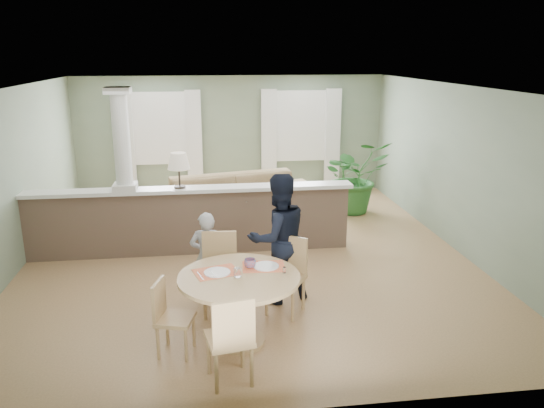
{
  "coord_description": "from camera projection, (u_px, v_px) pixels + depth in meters",
  "views": [
    {
      "loc": [
        -0.66,
        -8.14,
        3.21
      ],
      "look_at": [
        0.28,
        -1.0,
        1.13
      ],
      "focal_mm": 35.0,
      "sensor_mm": 36.0,
      "label": 1
    }
  ],
  "objects": [
    {
      "name": "pony_wall",
      "position": [
        185.0,
        212.0,
        8.59
      ],
      "size": [
        5.32,
        0.38,
        2.7
      ],
      "color": "brown",
      "rests_on": "ground"
    },
    {
      "name": "room_shell",
      "position": [
        241.0,
        139.0,
        8.82
      ],
      "size": [
        7.02,
        8.02,
        2.71
      ],
      "color": "gray",
      "rests_on": "ground"
    },
    {
      "name": "sofa",
      "position": [
        238.0,
        201.0,
        10.11
      ],
      "size": [
        3.36,
        1.9,
        0.93
      ],
      "primitive_type": "imported",
      "rotation": [
        0.0,
        0.0,
        0.22
      ],
      "color": "#907B4E",
      "rests_on": "ground"
    },
    {
      "name": "child_person",
      "position": [
        207.0,
        256.0,
        6.98
      ],
      "size": [
        0.46,
        0.31,
        1.22
      ],
      "primitive_type": "imported",
      "rotation": [
        0.0,
        0.0,
        3.1
      ],
      "color": "#A1A2A6",
      "rests_on": "ground"
    },
    {
      "name": "dining_table",
      "position": [
        239.0,
        289.0,
        5.91
      ],
      "size": [
        1.36,
        1.36,
        0.93
      ],
      "rotation": [
        0.0,
        0.0,
        0.28
      ],
      "color": "tan",
      "rests_on": "ground"
    },
    {
      "name": "man_person",
      "position": [
        278.0,
        238.0,
        6.92
      ],
      "size": [
        1.0,
        0.88,
        1.73
      ],
      "primitive_type": "imported",
      "rotation": [
        0.0,
        0.0,
        3.45
      ],
      "color": "black",
      "rests_on": "ground"
    },
    {
      "name": "chair_far_boy",
      "position": [
        220.0,
        269.0,
        6.71
      ],
      "size": [
        0.48,
        0.48,
        1.02
      ],
      "rotation": [
        0.0,
        0.0,
        -0.05
      ],
      "color": "tan",
      "rests_on": "ground"
    },
    {
      "name": "chair_side",
      "position": [
        169.0,
        314.0,
        5.75
      ],
      "size": [
        0.47,
        0.47,
        0.85
      ],
      "rotation": [
        0.0,
        0.0,
        1.31
      ],
      "color": "tan",
      "rests_on": "ground"
    },
    {
      "name": "ground",
      "position": [
        247.0,
        254.0,
        8.72
      ],
      "size": [
        8.0,
        8.0,
        0.0
      ],
      "primitive_type": "plane",
      "color": "tan",
      "rests_on": "ground"
    },
    {
      "name": "chair_near",
      "position": [
        231.0,
        337.0,
        5.17
      ],
      "size": [
        0.51,
        0.51,
        0.97
      ],
      "rotation": [
        0.0,
        0.0,
        3.33
      ],
      "color": "tan",
      "rests_on": "ground"
    },
    {
      "name": "chair_far_man",
      "position": [
        288.0,
        271.0,
        6.7
      ],
      "size": [
        0.6,
        0.6,
        0.97
      ],
      "rotation": [
        0.0,
        0.0,
        -0.57
      ],
      "color": "tan",
      "rests_on": "ground"
    },
    {
      "name": "houseplant",
      "position": [
        355.0,
        176.0,
        10.84
      ],
      "size": [
        1.55,
        1.4,
        1.5
      ],
      "primitive_type": "imported",
      "rotation": [
        0.0,
        0.0,
        0.19
      ],
      "color": "#296528",
      "rests_on": "ground"
    }
  ]
}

